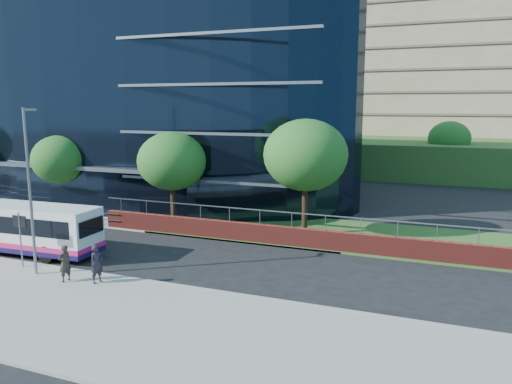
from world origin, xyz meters
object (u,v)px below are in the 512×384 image
at_px(tree_far_b, 61,159).
at_px(pedestrian, 97,264).
at_px(streetlight_east, 30,187).
at_px(tree_dist_e, 449,139).
at_px(pedestrian_b, 65,263).
at_px(tree_far_d, 306,155).
at_px(city_bus, 17,227).
at_px(street_sign, 20,228).
at_px(tree_far_c, 172,161).

height_order(tree_far_b, pedestrian, tree_far_b).
height_order(tree_far_b, streetlight_east, streetlight_east).
bearing_deg(tree_far_b, tree_dist_e, 48.48).
distance_m(streetlight_east, pedestrian_b, 4.01).
bearing_deg(pedestrian, tree_dist_e, -3.97).
height_order(tree_far_d, tree_dist_e, tree_far_d).
height_order(city_bus, pedestrian, city_bus).
bearing_deg(pedestrian_b, tree_far_d, 158.31).
relative_size(tree_dist_e, pedestrian, 3.62).
bearing_deg(streetlight_east, tree_far_d, 50.60).
height_order(street_sign, tree_far_c, tree_far_c).
height_order(tree_far_c, city_bus, tree_far_c).
height_order(tree_far_b, city_bus, tree_far_b).
height_order(tree_far_d, city_bus, tree_far_d).
bearing_deg(tree_far_d, tree_far_b, -178.49).
bearing_deg(city_bus, streetlight_east, -36.44).
bearing_deg(pedestrian_b, tree_far_c, -163.94).
xyz_separation_m(street_sign, tree_far_c, (2.50, 10.59, 2.39)).
bearing_deg(tree_far_c, tree_far_d, 6.34).
bearing_deg(street_sign, tree_dist_e, 64.88).
bearing_deg(city_bus, tree_far_d, 31.05).
xyz_separation_m(tree_dist_e, pedestrian, (-14.41, -42.09, -3.49)).
height_order(street_sign, city_bus, street_sign).
bearing_deg(tree_far_d, tree_dist_e, 75.07).
relative_size(tree_far_b, tree_far_c, 0.93).
relative_size(tree_far_d, pedestrian, 4.14).
height_order(tree_far_c, pedestrian_b, tree_far_c).
distance_m(streetlight_east, city_bus, 5.76).
relative_size(tree_far_c, city_bus, 0.63).
relative_size(streetlight_east, pedestrian_b, 4.58).
relative_size(tree_dist_e, pedestrian_b, 3.73).
distance_m(street_sign, city_bus, 3.45).
distance_m(street_sign, tree_far_c, 11.14).
bearing_deg(tree_far_c, city_bus, -121.18).
bearing_deg(street_sign, city_bus, 140.45).
xyz_separation_m(street_sign, city_bus, (-2.61, 2.15, -0.68)).
relative_size(tree_far_c, pedestrian_b, 3.73).
distance_m(tree_far_d, city_bus, 17.37).
distance_m(tree_far_c, pedestrian_b, 12.06).
xyz_separation_m(street_sign, pedestrian, (5.09, -0.50, -1.10)).
relative_size(tree_far_d, pedestrian_b, 4.26).
bearing_deg(tree_far_d, city_bus, -146.22).
height_order(streetlight_east, pedestrian, streetlight_east).
bearing_deg(tree_far_d, street_sign, -134.78).
xyz_separation_m(tree_far_c, tree_dist_e, (17.00, 31.00, 0.00)).
bearing_deg(pedestrian, pedestrian_b, 119.78).
height_order(streetlight_east, city_bus, streetlight_east).
bearing_deg(street_sign, pedestrian_b, -14.13).
xyz_separation_m(tree_far_b, pedestrian_b, (11.08, -11.99, -3.19)).
bearing_deg(city_bus, pedestrian_b, -29.01).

